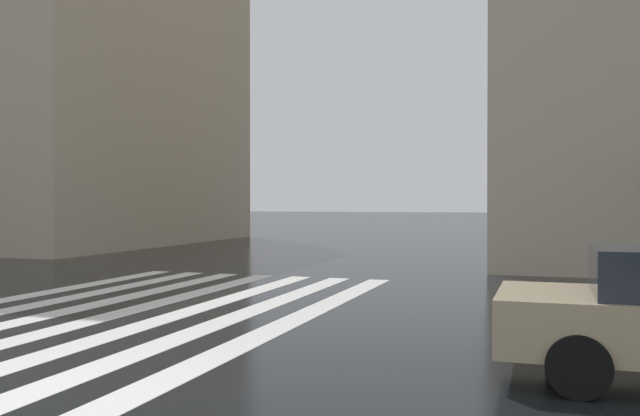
% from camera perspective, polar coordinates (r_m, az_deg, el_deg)
% --- Properties ---
extents(ground_plane, '(220.00, 220.00, 0.00)m').
position_cam_1_polar(ground_plane, '(7.17, -22.75, -14.75)').
color(ground_plane, black).
extents(zebra_crossing, '(13.00, 6.50, 0.01)m').
position_cam_1_polar(zebra_crossing, '(11.58, -17.80, -8.82)').
color(zebra_crossing, silver).
rests_on(zebra_crossing, ground_plane).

